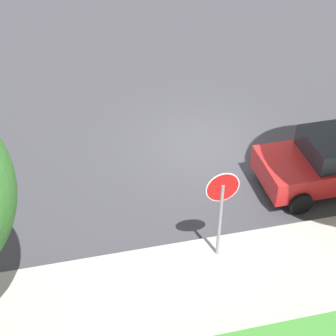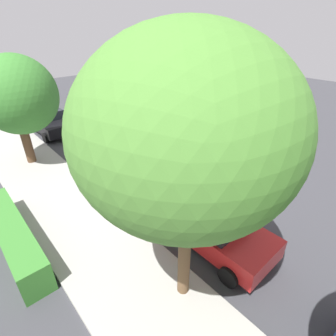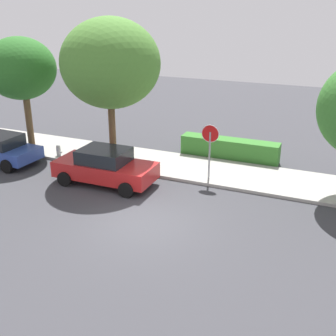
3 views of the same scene
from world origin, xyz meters
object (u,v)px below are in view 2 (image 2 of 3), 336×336
(street_tree_far, at_px, (18,96))
(stop_sign, at_px, (96,173))
(street_tree_mid_block, at_px, (186,134))
(parked_car_black, at_px, (49,121))
(parked_car_red, at_px, (211,224))

(street_tree_far, bearing_deg, stop_sign, -173.73)
(street_tree_mid_block, bearing_deg, parked_car_black, -6.93)
(parked_car_black, relative_size, street_tree_mid_block, 0.65)
(parked_car_red, distance_m, street_tree_mid_block, 4.60)
(stop_sign, relative_size, parked_car_red, 0.59)
(stop_sign, relative_size, street_tree_mid_block, 0.38)
(street_tree_mid_block, bearing_deg, stop_sign, -1.82)
(stop_sign, relative_size, parked_car_black, 0.58)
(stop_sign, height_order, parked_car_black, stop_sign)
(parked_car_red, height_order, parked_car_black, parked_car_red)
(parked_car_red, xyz_separation_m, street_tree_far, (9.84, 2.60, 2.84))
(stop_sign, bearing_deg, street_tree_far, 6.27)
(stop_sign, relative_size, street_tree_far, 0.47)
(stop_sign, bearing_deg, street_tree_mid_block, 178.18)
(street_tree_mid_block, height_order, street_tree_far, street_tree_mid_block)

